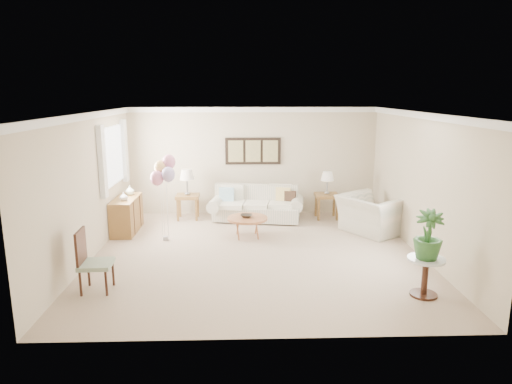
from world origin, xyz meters
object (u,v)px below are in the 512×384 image
(sofa, at_px, (257,207))
(armchair, at_px, (371,214))
(accent_chair, at_px, (91,260))
(balloon_cluster, at_px, (164,171))
(coffee_table, at_px, (247,219))

(sofa, distance_m, armchair, 2.64)
(accent_chair, xyz_separation_m, balloon_cluster, (0.73, 2.41, 0.93))
(sofa, relative_size, coffee_table, 2.76)
(armchair, bearing_deg, coffee_table, 61.25)
(coffee_table, height_order, balloon_cluster, balloon_cluster)
(sofa, height_order, armchair, sofa)
(sofa, distance_m, balloon_cluster, 2.63)
(armchair, height_order, balloon_cluster, balloon_cluster)
(armchair, bearing_deg, sofa, 32.21)
(accent_chair, relative_size, balloon_cluster, 0.55)
(armchair, height_order, accent_chair, accent_chair)
(coffee_table, relative_size, accent_chair, 0.87)
(coffee_table, bearing_deg, armchair, 4.98)
(accent_chair, height_order, balloon_cluster, balloon_cluster)
(accent_chair, distance_m, balloon_cluster, 2.68)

